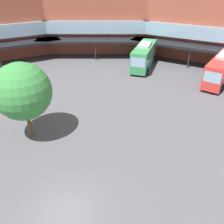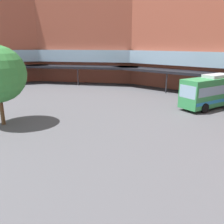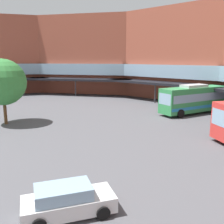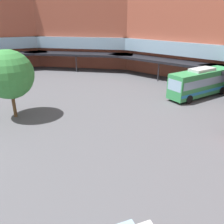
{
  "view_description": "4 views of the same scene",
  "coord_description": "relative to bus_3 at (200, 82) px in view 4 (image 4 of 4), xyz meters",
  "views": [
    {
      "loc": [
        5.58,
        -8.85,
        13.77
      ],
      "look_at": [
        0.41,
        10.6,
        1.87
      ],
      "focal_mm": 37.5,
      "sensor_mm": 36.0,
      "label": 1
    },
    {
      "loc": [
        16.54,
        3.45,
        7.46
      ],
      "look_at": [
        -0.21,
        15.25,
        1.47
      ],
      "focal_mm": 37.5,
      "sensor_mm": 36.0,
      "label": 2
    },
    {
      "loc": [
        23.93,
        1.86,
        7.45
      ],
      "look_at": [
        1.41,
        16.4,
        1.81
      ],
      "focal_mm": 41.18,
      "sensor_mm": 36.0,
      "label": 3
    },
    {
      "loc": [
        19.34,
        1.55,
        10.8
      ],
      "look_at": [
        1.81,
        14.27,
        1.75
      ],
      "focal_mm": 38.08,
      "sensor_mm": 36.0,
      "label": 4
    }
  ],
  "objects": [
    {
      "name": "station_building",
      "position": [
        -0.89,
        -4.42,
        5.7
      ],
      "size": [
        86.64,
        44.76,
        16.21
      ],
      "color": "#9E4C38",
      "rests_on": "ground"
    },
    {
      "name": "bus_3",
      "position": [
        0.0,
        0.0,
        0.0
      ],
      "size": [
        3.23,
        10.26,
        3.96
      ],
      "rotation": [
        0.0,
        0.0,
        4.66
      ],
      "color": "#338C4C",
      "rests_on": "ground"
    },
    {
      "name": "plaza_tree",
      "position": [
        -7.76,
        -22.73,
        2.81
      ],
      "size": [
        5.2,
        5.2,
        7.42
      ],
      "color": "brown",
      "rests_on": "ground"
    }
  ]
}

